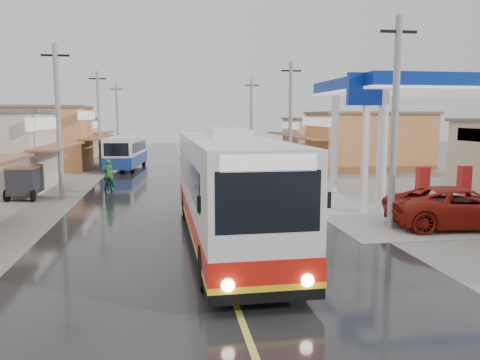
{
  "coord_description": "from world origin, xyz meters",
  "views": [
    {
      "loc": [
        -1.5,
        -16.57,
        4.31
      ],
      "look_at": [
        1.57,
        2.91,
        1.63
      ],
      "focal_mm": 35.0,
      "sensor_mm": 36.0,
      "label": 1
    }
  ],
  "objects": [
    {
      "name": "coach_bus",
      "position": [
        0.49,
        -0.93,
        1.88
      ],
      "size": [
        2.97,
        12.55,
        3.9
      ],
      "rotation": [
        0.0,
        0.0,
        0.02
      ],
      "color": "silver",
      "rests_on": "road"
    },
    {
      "name": "centre_line",
      "position": [
        0.0,
        15.0,
        0.02
      ],
      "size": [
        0.15,
        90.0,
        0.01
      ],
      "primitive_type": "cube",
      "color": "#D8CC4C",
      "rests_on": "road"
    },
    {
      "name": "utility_poles_left",
      "position": [
        -7.0,
        16.0,
        0.0
      ],
      "size": [
        1.6,
        50.0,
        8.0
      ],
      "primitive_type": null,
      "color": "gray",
      "rests_on": "ground"
    },
    {
      "name": "road",
      "position": [
        0.0,
        15.0,
        0.01
      ],
      "size": [
        12.0,
        90.0,
        0.02
      ],
      "primitive_type": "cube",
      "color": "black",
      "rests_on": "ground"
    },
    {
      "name": "second_bus",
      "position": [
        -4.76,
        22.78,
        1.44
      ],
      "size": [
        2.99,
        8.23,
        2.67
      ],
      "rotation": [
        0.0,
        0.0,
        -0.1
      ],
      "color": "silver",
      "rests_on": "road"
    },
    {
      "name": "utility_poles_right",
      "position": [
        7.0,
        15.0,
        0.0
      ],
      "size": [
        1.6,
        36.0,
        8.0
      ],
      "primitive_type": null,
      "color": "gray",
      "rests_on": "ground"
    },
    {
      "name": "ground",
      "position": [
        0.0,
        0.0,
        0.0
      ],
      "size": [
        120.0,
        120.0,
        0.0
      ],
      "primitive_type": "plane",
      "color": "slate",
      "rests_on": "ground"
    },
    {
      "name": "shopfronts_right",
      "position": [
        15.0,
        12.0,
        0.0
      ],
      "size": [
        11.0,
        44.0,
        4.8
      ],
      "primitive_type": null,
      "color": "beige",
      "rests_on": "ground"
    },
    {
      "name": "shopfronts_left",
      "position": [
        -13.0,
        18.0,
        0.0
      ],
      "size": [
        11.0,
        44.0,
        5.2
      ],
      "primitive_type": null,
      "color": "tan",
      "rests_on": "ground"
    },
    {
      "name": "tricycle_near",
      "position": [
        -8.89,
        9.21,
        1.0
      ],
      "size": [
        1.56,
        2.33,
        1.75
      ],
      "rotation": [
        0.0,
        0.0,
        -0.03
      ],
      "color": "#26262D",
      "rests_on": "ground"
    },
    {
      "name": "jeepney",
      "position": [
        9.84,
        -0.2,
        0.8
      ],
      "size": [
        5.99,
        3.24,
        1.59
      ],
      "primitive_type": "imported",
      "rotation": [
        0.0,
        0.0,
        1.46
      ],
      "color": "maroon",
      "rests_on": "ground"
    },
    {
      "name": "cyclist",
      "position": [
        -4.74,
        10.34,
        0.64
      ],
      "size": [
        0.85,
        1.87,
        1.95
      ],
      "rotation": [
        0.0,
        0.0,
        -0.13
      ],
      "color": "black",
      "rests_on": "ground"
    }
  ]
}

